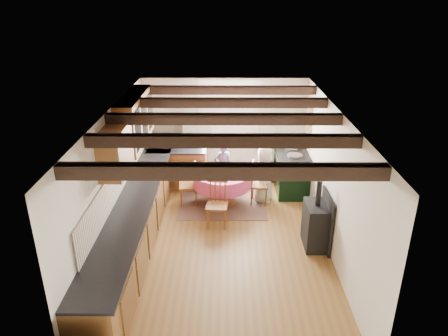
{
  "coord_description": "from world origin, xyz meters",
  "views": [
    {
      "loc": [
        0.05,
        -6.13,
        4.12
      ],
      "look_at": [
        0.0,
        0.8,
        1.15
      ],
      "focal_mm": 33.34,
      "sensor_mm": 36.0,
      "label": 1
    }
  ],
  "objects_px": {
    "child_far": "(223,166)",
    "chair_near": "(217,204)",
    "chair_left": "(188,184)",
    "cast_iron_stove": "(317,214)",
    "child_right": "(264,175)",
    "chair_right": "(260,183)",
    "aga_range": "(292,172)",
    "cup": "(206,175)",
    "dining_table": "(223,189)"
  },
  "relations": [
    {
      "from": "aga_range",
      "to": "chair_near",
      "type": "bearing_deg",
      "value": -137.61
    },
    {
      "from": "chair_near",
      "to": "cup",
      "type": "xyz_separation_m",
      "value": [
        -0.24,
        0.67,
        0.3
      ]
    },
    {
      "from": "dining_table",
      "to": "cast_iron_stove",
      "type": "distance_m",
      "value": 2.23
    },
    {
      "from": "chair_near",
      "to": "cast_iron_stove",
      "type": "height_order",
      "value": "cast_iron_stove"
    },
    {
      "from": "child_right",
      "to": "cup",
      "type": "relative_size",
      "value": 11.9
    },
    {
      "from": "chair_right",
      "to": "child_far",
      "type": "height_order",
      "value": "child_far"
    },
    {
      "from": "chair_near",
      "to": "chair_right",
      "type": "relative_size",
      "value": 1.0
    },
    {
      "from": "dining_table",
      "to": "cast_iron_stove",
      "type": "xyz_separation_m",
      "value": [
        1.62,
        -1.52,
        0.26
      ]
    },
    {
      "from": "aga_range",
      "to": "cast_iron_stove",
      "type": "xyz_separation_m",
      "value": [
        0.11,
        -2.11,
        0.15
      ]
    },
    {
      "from": "chair_right",
      "to": "aga_range",
      "type": "height_order",
      "value": "aga_range"
    },
    {
      "from": "cup",
      "to": "cast_iron_stove",
      "type": "bearing_deg",
      "value": -34.07
    },
    {
      "from": "aga_range",
      "to": "cast_iron_stove",
      "type": "height_order",
      "value": "cast_iron_stove"
    },
    {
      "from": "chair_right",
      "to": "child_far",
      "type": "xyz_separation_m",
      "value": [
        -0.77,
        0.63,
        0.11
      ]
    },
    {
      "from": "chair_near",
      "to": "child_right",
      "type": "distance_m",
      "value": 1.41
    },
    {
      "from": "cast_iron_stove",
      "to": "chair_near",
      "type": "bearing_deg",
      "value": 159.31
    },
    {
      "from": "chair_right",
      "to": "cast_iron_stove",
      "type": "distance_m",
      "value": 1.79
    },
    {
      "from": "child_far",
      "to": "chair_left",
      "type": "bearing_deg",
      "value": 25.09
    },
    {
      "from": "chair_near",
      "to": "aga_range",
      "type": "distance_m",
      "value": 2.17
    },
    {
      "from": "child_right",
      "to": "aga_range",
      "type": "bearing_deg",
      "value": -43.31
    },
    {
      "from": "chair_left",
      "to": "child_far",
      "type": "relative_size",
      "value": 0.8
    },
    {
      "from": "dining_table",
      "to": "chair_right",
      "type": "bearing_deg",
      "value": 3.89
    },
    {
      "from": "cup",
      "to": "child_right",
      "type": "bearing_deg",
      "value": 16.3
    },
    {
      "from": "aga_range",
      "to": "child_right",
      "type": "bearing_deg",
      "value": -145.44
    },
    {
      "from": "chair_near",
      "to": "aga_range",
      "type": "height_order",
      "value": "aga_range"
    },
    {
      "from": "chair_left",
      "to": "cup",
      "type": "distance_m",
      "value": 0.53
    },
    {
      "from": "cast_iron_stove",
      "to": "child_right",
      "type": "relative_size",
      "value": 1.02
    },
    {
      "from": "chair_left",
      "to": "chair_right",
      "type": "height_order",
      "value": "chair_right"
    },
    {
      "from": "chair_left",
      "to": "aga_range",
      "type": "distance_m",
      "value": 2.29
    },
    {
      "from": "child_far",
      "to": "chair_near",
      "type": "bearing_deg",
      "value": 67.83
    },
    {
      "from": "chair_near",
      "to": "chair_left",
      "type": "xyz_separation_m",
      "value": [
        -0.61,
        0.88,
        -0.01
      ]
    },
    {
      "from": "cast_iron_stove",
      "to": "child_right",
      "type": "bearing_deg",
      "value": 114.18
    },
    {
      "from": "cup",
      "to": "chair_near",
      "type": "bearing_deg",
      "value": -70.58
    },
    {
      "from": "dining_table",
      "to": "child_right",
      "type": "relative_size",
      "value": 0.97
    },
    {
      "from": "aga_range",
      "to": "cup",
      "type": "xyz_separation_m",
      "value": [
        -1.84,
        -0.79,
        0.29
      ]
    },
    {
      "from": "dining_table",
      "to": "cup",
      "type": "xyz_separation_m",
      "value": [
        -0.33,
        -0.2,
        0.4
      ]
    },
    {
      "from": "chair_right",
      "to": "aga_range",
      "type": "relative_size",
      "value": 0.9
    },
    {
      "from": "dining_table",
      "to": "chair_left",
      "type": "bearing_deg",
      "value": 179.26
    },
    {
      "from": "chair_left",
      "to": "aga_range",
      "type": "bearing_deg",
      "value": 99.11
    },
    {
      "from": "cup",
      "to": "chair_left",
      "type": "bearing_deg",
      "value": 150.58
    },
    {
      "from": "dining_table",
      "to": "child_far",
      "type": "relative_size",
      "value": 1.05
    },
    {
      "from": "dining_table",
      "to": "chair_right",
      "type": "distance_m",
      "value": 0.77
    },
    {
      "from": "aga_range",
      "to": "child_far",
      "type": "distance_m",
      "value": 1.51
    },
    {
      "from": "child_far",
      "to": "aga_range",
      "type": "bearing_deg",
      "value": 157.61
    },
    {
      "from": "cast_iron_stove",
      "to": "child_right",
      "type": "distance_m",
      "value": 1.83
    },
    {
      "from": "chair_left",
      "to": "chair_right",
      "type": "bearing_deg",
      "value": 86.11
    },
    {
      "from": "chair_left",
      "to": "aga_range",
      "type": "xyz_separation_m",
      "value": [
        2.21,
        0.58,
        0.02
      ]
    },
    {
      "from": "child_far",
      "to": "dining_table",
      "type": "bearing_deg",
      "value": 71.49
    },
    {
      "from": "chair_right",
      "to": "cast_iron_stove",
      "type": "height_order",
      "value": "cast_iron_stove"
    },
    {
      "from": "chair_right",
      "to": "cup",
      "type": "distance_m",
      "value": 1.17
    },
    {
      "from": "child_far",
      "to": "child_right",
      "type": "relative_size",
      "value": 0.92
    }
  ]
}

